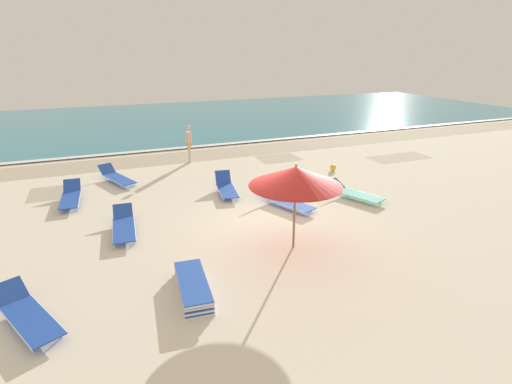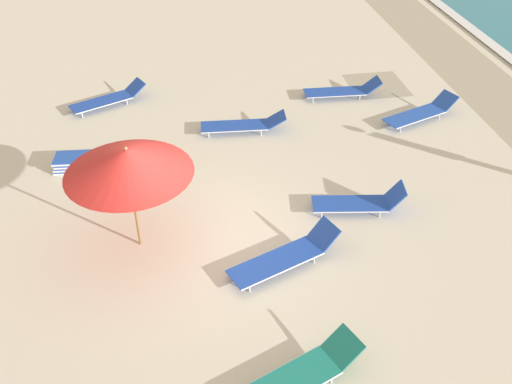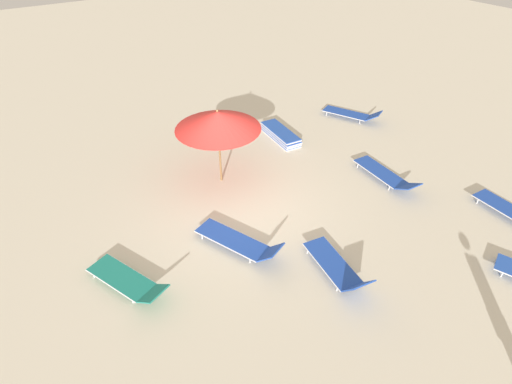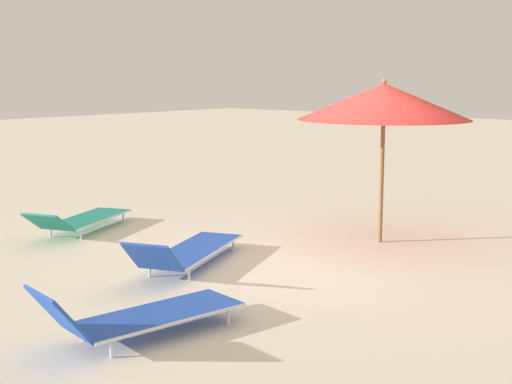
% 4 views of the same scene
% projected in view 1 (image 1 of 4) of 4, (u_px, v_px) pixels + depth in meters
% --- Properties ---
extents(ground_plane, '(60.00, 60.00, 0.16)m').
position_uv_depth(ground_plane, '(279.00, 231.00, 11.95)').
color(ground_plane, beige).
extents(ocean_water, '(60.00, 19.18, 0.07)m').
position_uv_depth(ocean_water, '(162.00, 120.00, 29.74)').
color(ocean_water, teal).
rests_on(ocean_water, ground_plane).
extents(beach_umbrella, '(2.42, 2.42, 2.33)m').
position_uv_depth(beach_umbrella, '(296.00, 177.00, 10.14)').
color(beach_umbrella, olive).
rests_on(beach_umbrella, ground_plane).
extents(lounger_stack, '(0.78, 1.92, 0.32)m').
position_uv_depth(lounger_stack, '(193.00, 286.00, 8.73)').
color(lounger_stack, blue).
rests_on(lounger_stack, ground_plane).
extents(sun_lounger_under_umbrella, '(0.75, 2.29, 0.46)m').
position_uv_depth(sun_lounger_under_umbrella, '(124.00, 225.00, 11.65)').
color(sun_lounger_under_umbrella, blue).
rests_on(sun_lounger_under_umbrella, ground_plane).
extents(sun_lounger_beside_umbrella, '(1.44, 2.36, 0.56)m').
position_uv_depth(sun_lounger_beside_umbrella, '(284.00, 200.00, 13.55)').
color(sun_lounger_beside_umbrella, blue).
rests_on(sun_lounger_beside_umbrella, ground_plane).
extents(sun_lounger_near_water_left, '(1.38, 2.34, 0.52)m').
position_uv_depth(sun_lounger_near_water_left, '(117.00, 177.00, 16.00)').
color(sun_lounger_near_water_left, blue).
rests_on(sun_lounger_near_water_left, ground_plane).
extents(sun_lounger_near_water_right, '(0.89, 2.03, 0.62)m').
position_uv_depth(sun_lounger_near_water_right, '(226.00, 187.00, 14.75)').
color(sun_lounger_near_water_right, blue).
rests_on(sun_lounger_near_water_right, ground_plane).
extents(sun_lounger_mid_beach_solo, '(1.50, 2.24, 0.49)m').
position_uv_depth(sun_lounger_mid_beach_solo, '(27.00, 314.00, 7.75)').
color(sun_lounger_mid_beach_solo, blue).
rests_on(sun_lounger_mid_beach_solo, ground_plane).
extents(sun_lounger_mid_beach_pair_a, '(1.37, 2.17, 0.49)m').
position_uv_depth(sun_lounger_mid_beach_pair_a, '(355.00, 193.00, 14.24)').
color(sun_lounger_mid_beach_pair_a, '#1E8475').
rests_on(sun_lounger_mid_beach_pair_a, ground_plane).
extents(sun_lounger_mid_beach_pair_b, '(0.72, 2.26, 0.52)m').
position_uv_depth(sun_lounger_mid_beach_pair_b, '(70.00, 196.00, 13.89)').
color(sun_lounger_mid_beach_pair_b, blue).
rests_on(sun_lounger_mid_beach_pair_b, ground_plane).
extents(beachgoer_wading_adult, '(0.27, 0.44, 1.76)m').
position_uv_depth(beachgoer_wading_adult, '(189.00, 141.00, 18.50)').
color(beachgoer_wading_adult, beige).
rests_on(beachgoer_wading_adult, ground_plane).
extents(beach_ball, '(0.28, 0.28, 0.28)m').
position_uv_depth(beach_ball, '(333.00, 168.00, 17.48)').
color(beach_ball, yellow).
rests_on(beach_ball, ground_plane).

